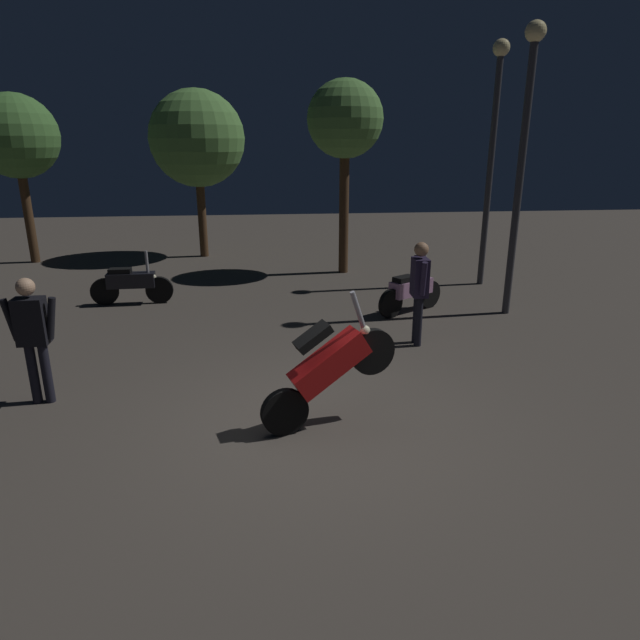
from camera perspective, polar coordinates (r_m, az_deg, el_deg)
The scene contains 11 objects.
ground_plane at distance 6.76m, azimuth -0.33°, elevation -10.63°, with size 40.00×40.00×0.00m, color #4C443D.
motorcycle_red_foreground at distance 6.40m, azimuth 0.91°, elevation -4.93°, with size 1.62×0.55×1.63m.
motorcycle_pink_parked_left at distance 10.98m, azimuth 9.34°, elevation 2.97°, with size 1.46×0.96×1.11m.
motorcycle_black_parked_right at distance 12.06m, azimuth -18.89°, elevation 3.59°, with size 1.66×0.33×1.11m.
person_rider_beside at distance 7.77m, azimuth -27.51°, elevation -0.95°, with size 0.66×0.25×1.66m.
person_bystander_far at distance 9.10m, azimuth 10.22°, elevation 3.63°, with size 0.26×0.67×1.72m.
streetlamp_near at distance 11.07m, azimuth 20.30°, elevation 17.16°, with size 0.36×0.36×5.19m.
streetlamp_far at distance 13.33m, azimuth 17.42°, elevation 17.60°, with size 0.36×0.36×5.28m.
tree_left_bg at distance 14.03m, azimuth 2.60°, elevation 19.76°, with size 1.83×1.83×4.66m.
tree_center_bg at distance 17.22m, azimuth -28.87°, elevation 16.18°, with size 2.18×2.18×4.45m.
tree_right_bg at distance 16.45m, azimuth -12.56°, elevation 17.74°, with size 2.63×2.63×4.62m.
Camera 1 is at (-0.59, -5.90, 3.24)m, focal length 31.03 mm.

